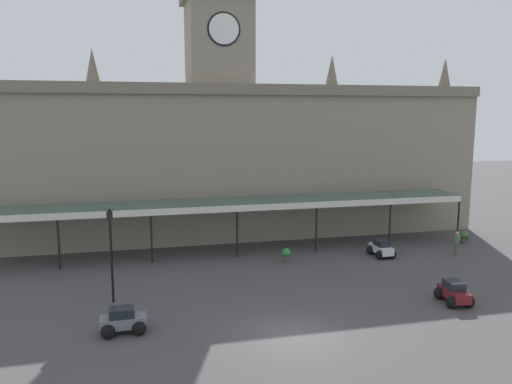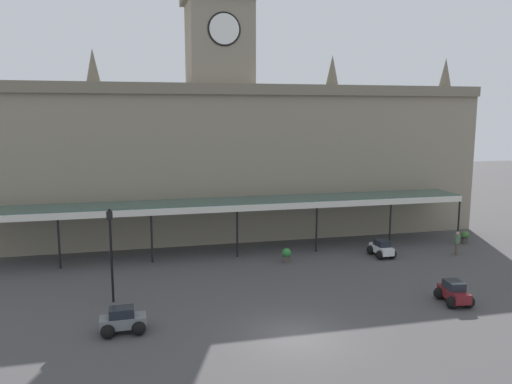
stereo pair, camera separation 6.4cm
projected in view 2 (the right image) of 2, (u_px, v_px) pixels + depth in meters
name	position (u px, v px, depth m)	size (l,w,h in m)	color
ground_plane	(295.00, 337.00, 22.53)	(140.00, 140.00, 0.00)	#454344
station_building	(220.00, 155.00, 40.60)	(42.19, 6.75, 19.38)	gray
entrance_canopy	(234.00, 203.00, 35.69)	(34.93, 3.26, 3.73)	#38564C
car_grey_sedan	(123.00, 322.00, 22.86)	(2.08, 1.56, 1.19)	slate
car_maroon_sedan	(454.00, 294.00, 26.41)	(1.67, 2.14, 1.19)	maroon
car_white_sedan	(381.00, 249.00, 35.03)	(1.55, 2.07, 1.19)	silver
pedestrian_near_entrance	(457.00, 242.00, 35.40)	(0.34, 0.36, 1.67)	brown
victorian_lamppost	(111.00, 245.00, 26.17)	(0.30, 0.30, 5.04)	black
planter_near_kerb	(465.00, 237.00, 38.56)	(0.60, 0.60, 0.96)	#47423D
planter_by_canopy	(287.00, 255.00, 33.65)	(0.60, 0.60, 0.96)	#47423D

